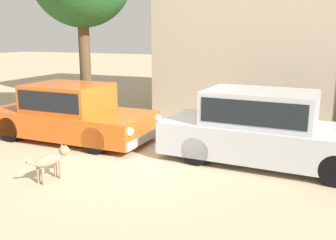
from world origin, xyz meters
The scene contains 4 objects.
ground_plane centered at (0.00, 0.00, 0.00)m, with size 80.00×80.00×0.00m, color tan.
parked_sedan_nearest centered at (-2.23, 0.83, 0.71)m, with size 4.49×1.93×1.45m.
parked_sedan_second centered at (2.75, 0.85, 0.77)m, with size 4.74×2.01×1.55m.
stray_dog_spotted centered at (-0.80, -1.67, 0.40)m, with size 0.36×0.98×0.64m.
Camera 1 is at (3.76, -7.08, 2.70)m, focal length 40.18 mm.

